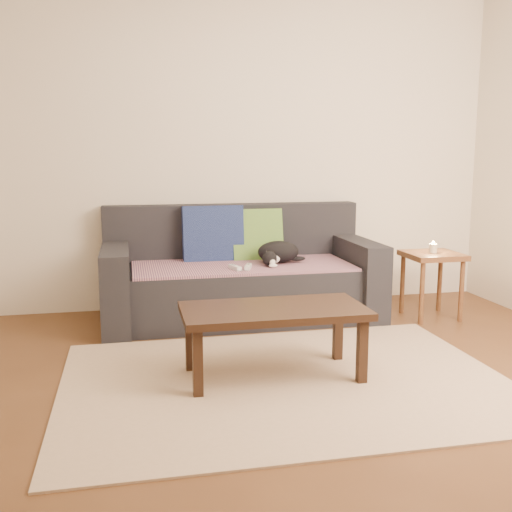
% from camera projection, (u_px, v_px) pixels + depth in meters
% --- Properties ---
extents(ground, '(4.50, 4.50, 0.00)m').
position_uv_depth(ground, '(293.00, 392.00, 3.24)').
color(ground, brown).
rests_on(ground, ground).
extents(back_wall, '(4.50, 0.04, 2.60)m').
position_uv_depth(back_wall, '(230.00, 151.00, 4.95)').
color(back_wall, beige).
rests_on(back_wall, ground).
extents(sofa, '(2.10, 0.94, 0.87)m').
position_uv_depth(sofa, '(240.00, 279.00, 4.71)').
color(sofa, '#232328').
rests_on(sofa, ground).
extents(throw_blanket, '(1.66, 0.74, 0.02)m').
position_uv_depth(throw_blanket, '(242.00, 266.00, 4.60)').
color(throw_blanket, '#43274A').
rests_on(throw_blanket, sofa).
extents(cushion_navy, '(0.48, 0.17, 0.49)m').
position_uv_depth(cushion_navy, '(213.00, 236.00, 4.78)').
color(cushion_navy, '#101A45').
rests_on(cushion_navy, throw_blanket).
extents(cushion_green, '(0.41, 0.19, 0.42)m').
position_uv_depth(cushion_green, '(257.00, 235.00, 4.85)').
color(cushion_green, '#0D543F').
rests_on(cushion_green, throw_blanket).
extents(cat, '(0.41, 0.38, 0.17)m').
position_uv_depth(cat, '(278.00, 253.00, 4.64)').
color(cat, black).
rests_on(cat, throw_blanket).
extents(wii_remote_a, '(0.08, 0.15, 0.03)m').
position_uv_depth(wii_remote_a, '(235.00, 268.00, 4.39)').
color(wii_remote_a, white).
rests_on(wii_remote_a, throw_blanket).
extents(wii_remote_b, '(0.08, 0.15, 0.03)m').
position_uv_depth(wii_remote_b, '(248.00, 267.00, 4.41)').
color(wii_remote_b, white).
rests_on(wii_remote_b, throw_blanket).
extents(side_table, '(0.41, 0.41, 0.52)m').
position_uv_depth(side_table, '(432.00, 264.00, 4.68)').
color(side_table, brown).
rests_on(side_table, ground).
extents(candle, '(0.06, 0.06, 0.09)m').
position_uv_depth(candle, '(433.00, 248.00, 4.66)').
color(candle, beige).
rests_on(candle, side_table).
extents(rug, '(2.50, 1.80, 0.01)m').
position_uv_depth(rug, '(286.00, 381.00, 3.39)').
color(rug, tan).
rests_on(rug, ground).
extents(coffee_table, '(1.05, 0.52, 0.42)m').
position_uv_depth(coffee_table, '(274.00, 316.00, 3.40)').
color(coffee_table, black).
rests_on(coffee_table, rug).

